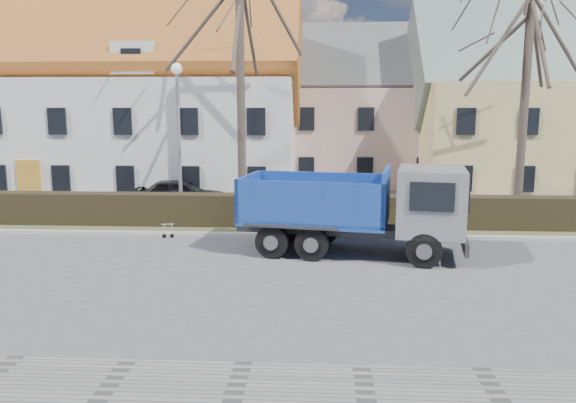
# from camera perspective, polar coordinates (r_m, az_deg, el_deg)

# --- Properties ---
(ground) EXTENTS (120.00, 120.00, 0.00)m
(ground) POSITION_cam_1_polar(r_m,az_deg,el_deg) (16.75, -1.76, -7.22)
(ground) COLOR #4F5053
(curb_far) EXTENTS (80.00, 0.30, 0.12)m
(curb_far) POSITION_cam_1_polar(r_m,az_deg,el_deg) (21.16, -0.69, -3.41)
(curb_far) COLOR #A4A098
(curb_far) RESTS_ON ground
(grass_strip) EXTENTS (80.00, 3.00, 0.10)m
(grass_strip) POSITION_cam_1_polar(r_m,az_deg,el_deg) (22.72, -0.41, -2.51)
(grass_strip) COLOR #454E2C
(grass_strip) RESTS_ON ground
(hedge) EXTENTS (60.00, 0.90, 1.30)m
(hedge) POSITION_cam_1_polar(r_m,az_deg,el_deg) (22.40, -0.45, -1.12)
(hedge) COLOR black
(hedge) RESTS_ON ground
(building_white) EXTENTS (26.80, 10.80, 9.50)m
(building_white) POSITION_cam_1_polar(r_m,az_deg,el_deg) (35.04, -21.34, 8.92)
(building_white) COLOR silver
(building_white) RESTS_ON ground
(building_pink) EXTENTS (10.80, 8.80, 8.00)m
(building_pink) POSITION_cam_1_polar(r_m,az_deg,el_deg) (36.05, 7.41, 8.32)
(building_pink) COLOR tan
(building_pink) RESTS_ON ground
(tree_1) EXTENTS (9.20, 9.20, 12.65)m
(tree_1) POSITION_cam_1_polar(r_m,az_deg,el_deg) (24.72, -4.84, 13.09)
(tree_1) COLOR #40342C
(tree_1) RESTS_ON ground
(tree_2) EXTENTS (8.00, 8.00, 11.00)m
(tree_2) POSITION_cam_1_polar(r_m,az_deg,el_deg) (25.92, 22.97, 10.38)
(tree_2) COLOR #40342C
(tree_2) RESTS_ON ground
(dump_truck) EXTENTS (7.97, 4.10, 3.04)m
(dump_truck) POSITION_cam_1_polar(r_m,az_deg,el_deg) (18.63, 5.74, -0.71)
(dump_truck) COLOR navy
(dump_truck) RESTS_ON ground
(streetlight) EXTENTS (0.52, 0.52, 6.64)m
(streetlight) POSITION_cam_1_polar(r_m,az_deg,el_deg) (23.72, -11.00, 5.82)
(streetlight) COLOR #999B9D
(streetlight) RESTS_ON ground
(cart_frame) EXTENTS (0.73, 0.50, 0.61)m
(cart_frame) POSITION_cam_1_polar(r_m,az_deg,el_deg) (21.36, -12.61, -2.85)
(cart_frame) COLOR silver
(cart_frame) RESTS_ON ground
(parked_car_a) EXTENTS (4.41, 1.97, 1.47)m
(parked_car_a) POSITION_cam_1_polar(r_m,az_deg,el_deg) (26.94, -10.81, 0.75)
(parked_car_a) COLOR black
(parked_car_a) RESTS_ON ground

